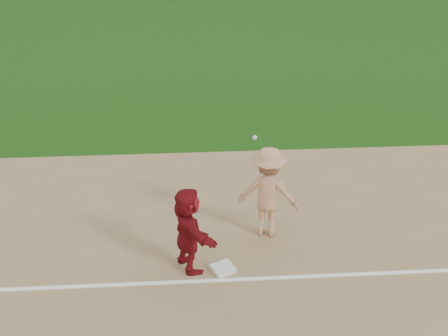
{
  "coord_description": "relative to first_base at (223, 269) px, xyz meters",
  "views": [
    {
      "loc": [
        -0.75,
        -9.5,
        6.99
      ],
      "look_at": [
        0.0,
        1.5,
        1.3
      ],
      "focal_mm": 45.0,
      "sensor_mm": 36.0,
      "label": 1
    }
  ],
  "objects": [
    {
      "name": "ground",
      "position": [
        0.16,
        0.49,
        -0.07
      ],
      "size": [
        160.0,
        160.0,
        0.0
      ],
      "primitive_type": "plane",
      "color": "#17410C",
      "rests_on": "ground"
    },
    {
      "name": "first_base",
      "position": [
        0.0,
        0.0,
        0.0
      ],
      "size": [
        0.55,
        0.55,
        0.09
      ],
      "primitive_type": "cube",
      "rotation": [
        0.0,
        0.0,
        0.43
      ],
      "color": "silver",
      "rests_on": "infield_dirt"
    },
    {
      "name": "base_runner",
      "position": [
        -0.67,
        0.16,
        0.85
      ],
      "size": [
        1.13,
        1.74,
        1.79
      ],
      "primitive_type": "imported",
      "rotation": [
        0.0,
        0.0,
        1.97
      ],
      "color": "maroon",
      "rests_on": "infield_dirt"
    },
    {
      "name": "first_base_play",
      "position": [
        1.05,
        1.28,
        0.98
      ],
      "size": [
        1.49,
        1.11,
        2.48
      ],
      "color": "#A6A6A9",
      "rests_on": "infield_dirt"
    },
    {
      "name": "foul_line",
      "position": [
        0.16,
        -0.31,
        -0.04
      ],
      "size": [
        60.0,
        0.1,
        0.01
      ],
      "primitive_type": "cube",
      "color": "white",
      "rests_on": "infield_dirt"
    }
  ]
}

